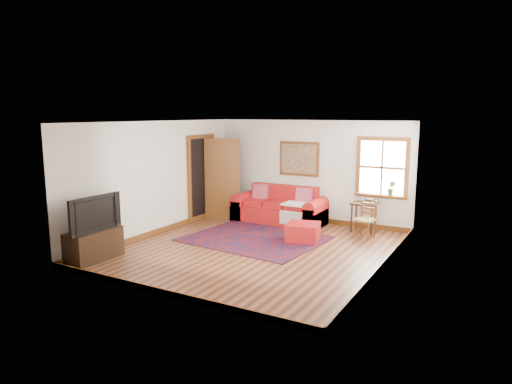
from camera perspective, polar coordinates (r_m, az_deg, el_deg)
The scene contains 13 objects.
ground at distance 9.12m, azimuth -0.03°, elevation -7.15°, with size 5.50×5.50×0.00m, color #421F11.
room_envelope at distance 8.80m, azimuth 0.02°, elevation 3.21°, with size 5.04×5.54×2.52m.
window at distance 10.69m, azimuth 15.59°, elevation 2.21°, with size 1.18×0.20×1.38m.
doorway at distance 11.52m, azimuth -5.26°, elevation 1.83°, with size 0.89×1.08×2.14m.
framed_artwork at distance 11.34m, azimuth 5.39°, elevation 4.15°, with size 1.05×0.07×0.85m.
persian_rug at distance 9.83m, azimuth -0.19°, elevation -5.84°, with size 2.76×2.21×0.02m, color #5C0F0D.
red_leather_sofa at distance 11.31m, azimuth 2.99°, elevation -2.28°, with size 2.27×0.94×0.89m.
red_ottoman at distance 9.71m, azimuth 5.89°, elevation -5.00°, with size 0.66×0.66×0.38m, color #B01618.
side_table at distance 10.59m, azimuth 13.35°, elevation -1.98°, with size 0.56×0.42×0.67m.
ladder_back_chair at distance 10.13m, azimuth 13.57°, elevation -3.17°, with size 0.44×0.43×0.81m.
media_cabinet at distance 8.90m, azimuth -19.58°, elevation -6.26°, with size 0.47×1.03×0.57m, color black.
television at distance 8.72m, azimuth -19.91°, elevation -2.48°, with size 1.13×0.15×0.65m, color black.
candle_hurricane at distance 9.01m, azimuth -17.75°, elevation -3.54°, with size 0.12×0.12×0.18m.
Camera 1 is at (4.27, -7.61, 2.67)m, focal length 32.00 mm.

